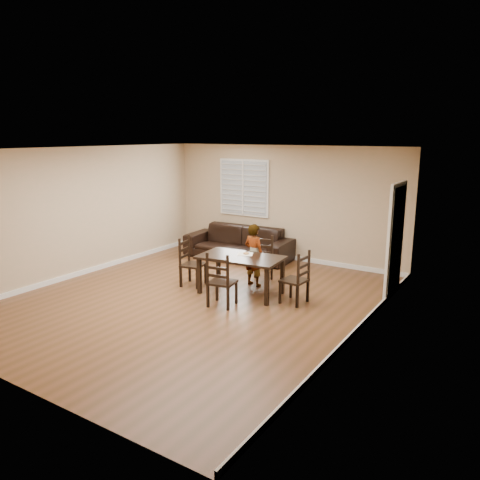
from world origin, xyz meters
name	(u,v)px	position (x,y,z in m)	size (l,w,h in m)	color
ground	(194,300)	(0.00, 0.00, 0.00)	(7.00, 7.00, 0.00)	brown
room	(199,200)	(0.04, 0.18, 1.81)	(6.04, 7.04, 2.72)	tan
dining_table	(241,261)	(0.53, 0.76, 0.64)	(1.62, 1.01, 0.73)	black
chair_near	(263,260)	(0.44, 1.74, 0.42)	(0.48, 0.46, 0.94)	black
chair_far	(219,283)	(0.61, -0.06, 0.45)	(0.50, 0.48, 0.98)	black
chair_left	(188,263)	(-0.65, 0.64, 0.44)	(0.49, 0.51, 0.98)	black
chair_right	(300,280)	(1.71, 0.85, 0.44)	(0.43, 0.46, 0.96)	black
child	(254,255)	(0.48, 1.32, 0.62)	(0.45, 0.30, 1.25)	gray
napkin	(245,254)	(0.52, 0.94, 0.73)	(0.28, 0.28, 0.00)	beige
donut	(246,253)	(0.54, 0.94, 0.75)	(0.11, 0.11, 0.04)	#BD8044
sofa	(238,243)	(-0.91, 2.92, 0.38)	(2.59, 1.01, 0.76)	black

